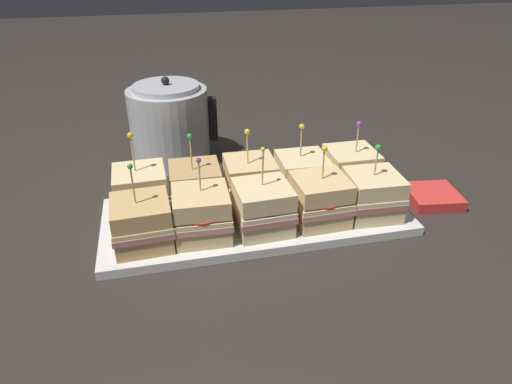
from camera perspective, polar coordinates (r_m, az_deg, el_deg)
name	(u,v)px	position (r m, az deg, el deg)	size (l,w,h in m)	color
ground_plane	(256,220)	(0.95, 0.00, -3.52)	(6.00, 6.00, 0.00)	#2D2823
serving_platter	(256,216)	(0.94, 0.00, -3.06)	(0.62, 0.25, 0.02)	silver
sandwich_front_far_left	(142,223)	(0.85, -14.07, -3.76)	(0.11, 0.11, 0.17)	tan
sandwich_front_left	(202,214)	(0.85, -6.82, -2.79)	(0.11, 0.11, 0.16)	#DBB77A
sandwich_front_center	(262,208)	(0.87, 0.82, -2.00)	(0.11, 0.11, 0.17)	beige
sandwich_front_right	(320,200)	(0.90, 7.98, -0.99)	(0.11, 0.11, 0.16)	#DBB77A
sandwich_front_far_right	(372,195)	(0.94, 14.33, -0.32)	(0.11, 0.11, 0.15)	beige
sandwich_back_far_left	(141,191)	(0.95, -14.18, 0.10)	(0.11, 0.11, 0.17)	beige
sandwich_back_left	(196,186)	(0.95, -7.57, 0.71)	(0.11, 0.11, 0.17)	tan
sandwich_back_center	(252,181)	(0.96, -0.55, 1.43)	(0.11, 0.11, 0.17)	#DBB77A
sandwich_back_right	(302,175)	(0.99, 5.75, 2.07)	(0.11, 0.11, 0.16)	beige
sandwich_back_far_right	(350,170)	(1.03, 11.71, 2.71)	(0.11, 0.11, 0.16)	beige
kettle_steel	(170,124)	(1.19, -10.73, 8.35)	(0.22, 0.20, 0.22)	#B7BABF
napkin_stack	(433,196)	(1.08, 21.21, -0.52)	(0.12, 0.12, 0.02)	red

